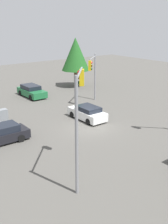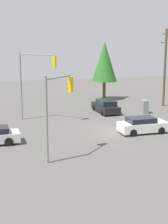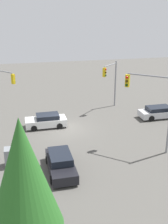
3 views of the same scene
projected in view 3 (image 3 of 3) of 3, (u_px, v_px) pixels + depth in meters
The scene contains 9 objects.
ground_plane at pixel (66, 130), 28.56m from camera, with size 80.00×80.00×0.00m, color #54514C.
sedan_white at pixel (46, 121), 29.12m from camera, with size 1.94×4.19×1.37m.
sedan_dark at pixel (61, 163), 21.05m from camera, with size 4.55×1.96×1.42m.
sedan_silver at pixel (160, 112), 31.64m from camera, with size 1.92×4.75×1.32m.
traffic_signal_main at pixel (3, 84), 30.87m from camera, with size 2.74×2.37×5.52m.
traffic_signal_cross at pixel (153, 99), 23.11m from camera, with size 2.82×3.18×6.74m.
traffic_signal_aux at pixel (111, 78), 33.56m from camera, with size 2.32×2.41×5.69m.
electrical_cabinet at pixel (9, 157), 21.78m from camera, with size 0.92×0.61×1.47m, color gray.
tree_far at pixel (23, 175), 11.68m from camera, with size 3.29×3.29×7.61m.
Camera 3 is at (25.91, -4.36, 11.49)m, focal length 45.00 mm.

